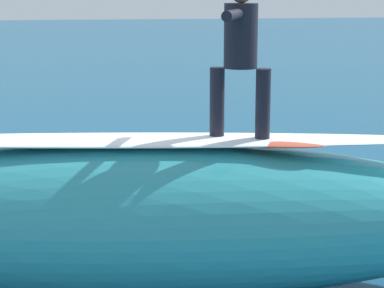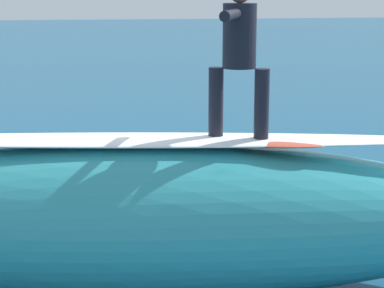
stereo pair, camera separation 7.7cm
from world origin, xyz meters
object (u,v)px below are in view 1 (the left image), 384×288
surfboard_riding (239,140)px  surfer_paddling (165,191)px  surfer_riding (241,48)px  surfboard_paddling (159,201)px

surfboard_riding → surfer_paddling: 3.86m
surfer_riding → surfboard_paddling: bearing=-58.9°
surfer_riding → surfboard_paddling: surfer_riding is taller
surfboard_riding → surfer_riding: 1.01m
surfboard_riding → surfer_paddling: surfboard_riding is taller
surfer_riding → surfer_paddling: surfer_riding is taller
surfer_riding → surfer_paddling: size_ratio=1.16×
surfer_paddling → surfer_riding: bearing=66.8°
surfboard_riding → surfer_riding: size_ratio=1.16×
surfboard_riding → surfer_riding: bearing=0.0°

